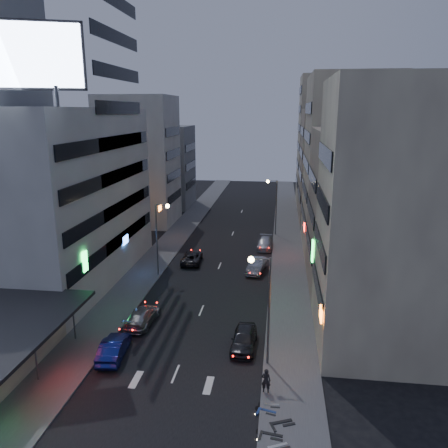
% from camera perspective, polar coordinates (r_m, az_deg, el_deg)
% --- Properties ---
extents(ground, '(180.00, 180.00, 0.00)m').
position_cam_1_polar(ground, '(29.07, -8.38, -23.12)').
color(ground, black).
rests_on(ground, ground).
extents(sidewalk_left, '(4.00, 120.00, 0.12)m').
position_cam_1_polar(sidewalk_left, '(56.89, -8.03, -3.63)').
color(sidewalk_left, '#4C4C4F').
rests_on(sidewalk_left, ground).
extents(sidewalk_right, '(4.00, 120.00, 0.12)m').
position_cam_1_polar(sidewalk_right, '(54.94, 8.33, -4.31)').
color(sidewalk_right, '#4C4C4F').
rests_on(sidewalk_right, ground).
extents(white_building, '(14.00, 24.00, 18.00)m').
position_cam_1_polar(white_building, '(49.08, -21.74, 3.32)').
color(white_building, silver).
rests_on(white_building, ground).
extents(shophouse_near, '(10.00, 11.00, 20.00)m').
position_cam_1_polar(shophouse_near, '(34.41, 21.02, 0.66)').
color(shophouse_near, beige).
rests_on(shophouse_near, ground).
extents(shophouse_mid, '(11.00, 12.00, 16.00)m').
position_cam_1_polar(shophouse_mid, '(45.90, 18.20, 1.64)').
color(shophouse_mid, tan).
rests_on(shophouse_mid, ground).
extents(shophouse_far, '(10.00, 14.00, 22.00)m').
position_cam_1_polar(shophouse_far, '(57.99, 15.66, 7.41)').
color(shophouse_far, beige).
rests_on(shophouse_far, ground).
extents(far_left_a, '(11.00, 10.00, 20.00)m').
position_cam_1_polar(far_left_a, '(71.06, -10.99, 8.10)').
color(far_left_a, silver).
rests_on(far_left_a, ground).
extents(far_left_b, '(12.00, 10.00, 15.00)m').
position_cam_1_polar(far_left_b, '(83.83, -8.45, 7.44)').
color(far_left_b, slate).
rests_on(far_left_b, ground).
extents(far_right_a, '(11.00, 12.00, 18.00)m').
position_cam_1_polar(far_right_a, '(73.06, 14.36, 7.29)').
color(far_right_a, tan).
rests_on(far_right_a, ground).
extents(far_right_b, '(12.00, 12.00, 24.00)m').
position_cam_1_polar(far_right_b, '(86.70, 13.77, 10.40)').
color(far_right_b, beige).
rests_on(far_right_b, ground).
extents(billboard, '(9.52, 3.75, 6.20)m').
position_cam_1_polar(billboard, '(37.83, -25.68, 19.23)').
color(billboard, '#595B60').
rests_on(billboard, white_building).
extents(street_lamp_right_near, '(1.60, 0.44, 8.02)m').
position_cam_1_polar(street_lamp_right_near, '(30.63, 5.20, -9.24)').
color(street_lamp_right_near, '#595B60').
rests_on(street_lamp_right_near, sidewalk_right).
extents(street_lamp_left, '(1.60, 0.44, 8.02)m').
position_cam_1_polar(street_lamp_left, '(47.45, -8.35, -0.65)').
color(street_lamp_left, '#595B60').
rests_on(street_lamp_left, sidewalk_left).
extents(street_lamp_right_far, '(1.60, 0.44, 8.02)m').
position_cam_1_polar(street_lamp_right_far, '(63.24, 6.51, 3.24)').
color(street_lamp_right_far, '#595B60').
rests_on(street_lamp_right_far, sidewalk_right).
extents(parked_car_right_near, '(1.94, 4.53, 1.53)m').
position_cam_1_polar(parked_car_right_near, '(34.59, 2.62, -14.76)').
color(parked_car_right_near, '#242529').
rests_on(parked_car_right_near, ground).
extents(parked_car_right_mid, '(2.22, 4.84, 1.54)m').
position_cam_1_polar(parked_car_right_mid, '(49.62, 4.26, -5.42)').
color(parked_car_right_mid, '#999BA1').
rests_on(parked_car_right_mid, ground).
extents(parked_car_left, '(2.53, 4.96, 1.34)m').
position_cam_1_polar(parked_car_left, '(52.51, -4.22, -4.39)').
color(parked_car_left, '#232227').
rests_on(parked_car_left, ground).
extents(parked_car_right_far, '(2.00, 4.77, 1.38)m').
position_cam_1_polar(parked_car_right_far, '(58.05, 5.38, -2.53)').
color(parked_car_right_far, '#A6A8AE').
rests_on(parked_car_right_far, ground).
extents(road_car_blue, '(2.02, 4.65, 1.49)m').
position_cam_1_polar(road_car_blue, '(34.44, -14.19, -15.41)').
color(road_car_blue, navy).
rests_on(road_car_blue, ground).
extents(road_car_silver, '(2.26, 5.02, 1.43)m').
position_cam_1_polar(road_car_silver, '(38.69, -10.60, -11.74)').
color(road_car_silver, '#969A9E').
rests_on(road_car_silver, ground).
extents(person, '(0.63, 0.44, 1.67)m').
position_cam_1_polar(person, '(29.80, 5.50, -19.69)').
color(person, black).
rests_on(person, sidewalk_right).
extents(scooter_black_a, '(0.94, 2.01, 1.18)m').
position_cam_1_polar(scooter_black_a, '(26.93, 7.84, -24.70)').
color(scooter_black_a, black).
rests_on(scooter_black_a, sidewalk_right).
extents(scooter_silver_a, '(1.23, 1.79, 1.05)m').
position_cam_1_polar(scooter_silver_a, '(26.60, 8.25, -25.48)').
color(scooter_silver_a, '#B2B4BA').
rests_on(scooter_silver_a, sidewalk_right).
extents(scooter_blue, '(0.95, 1.77, 1.03)m').
position_cam_1_polar(scooter_blue, '(28.50, 6.97, -22.34)').
color(scooter_blue, navy).
rests_on(scooter_blue, sidewalk_right).
extents(scooter_black_b, '(1.42, 2.16, 1.26)m').
position_cam_1_polar(scooter_black_b, '(28.05, 8.83, -22.81)').
color(scooter_black_b, black).
rests_on(scooter_black_b, sidewalk_right).
extents(scooter_silver_b, '(0.60, 1.62, 0.98)m').
position_cam_1_polar(scooter_silver_b, '(29.12, 7.28, -21.50)').
color(scooter_silver_b, gray).
rests_on(scooter_silver_b, sidewalk_right).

